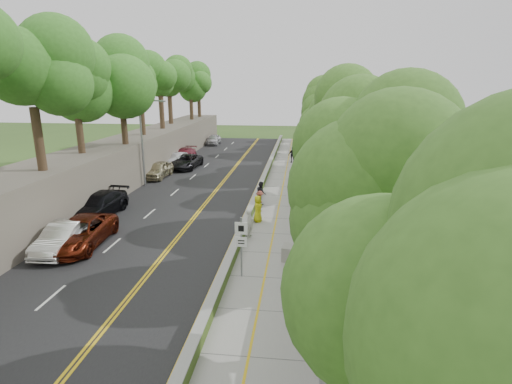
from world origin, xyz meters
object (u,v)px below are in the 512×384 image
(painter_0, at_px, (258,209))
(concrete_block, at_px, (294,253))
(car_2, at_px, (80,233))
(construction_barrel, at_px, (305,171))
(person_far, at_px, (293,155))
(streetlight, at_px, (144,137))
(car_1, at_px, (64,237))
(car_0, at_px, (75,238))
(signpost, at_px, (241,241))

(painter_0, bearing_deg, concrete_block, -149.32)
(concrete_block, bearing_deg, car_2, 177.53)
(concrete_block, relative_size, car_2, 0.20)
(construction_barrel, height_order, painter_0, painter_0)
(car_2, height_order, person_far, person_far)
(streetlight, relative_size, car_1, 1.65)
(streetlight, height_order, construction_barrel, streetlight)
(painter_0, bearing_deg, streetlight, 59.38)
(car_0, bearing_deg, person_far, 66.24)
(person_far, bearing_deg, concrete_block, 73.16)
(concrete_block, relative_size, car_0, 0.30)
(streetlight, height_order, car_1, streetlight)
(streetlight, xyz_separation_m, construction_barrel, (14.76, 6.41, -4.17))
(car_1, distance_m, painter_0, 12.20)
(construction_barrel, bearing_deg, person_far, 103.33)
(painter_0, bearing_deg, car_1, 127.11)
(concrete_block, xyz_separation_m, car_0, (-12.57, 0.02, 0.28))
(streetlight, relative_size, person_far, 4.15)
(car_1, bearing_deg, signpost, -14.55)
(car_1, relative_size, person_far, 2.52)
(person_far, bearing_deg, car_2, 47.95)
(construction_barrel, distance_m, concrete_block, 21.24)
(construction_barrel, relative_size, concrete_block, 0.70)
(streetlight, height_order, person_far, streetlight)
(car_1, bearing_deg, painter_0, 26.55)
(car_2, height_order, painter_0, painter_0)
(streetlight, relative_size, signpost, 2.58)
(car_0, relative_size, car_2, 0.68)
(streetlight, bearing_deg, person_far, 43.85)
(signpost, relative_size, construction_barrel, 3.68)
(car_0, bearing_deg, car_2, 89.44)
(painter_0, bearing_deg, car_0, 128.00)
(car_2, bearing_deg, car_0, -93.80)
(car_2, bearing_deg, signpost, -19.07)
(concrete_block, xyz_separation_m, car_2, (-12.57, 0.54, 0.41))
(person_far, bearing_deg, car_0, 48.35)
(car_0, height_order, person_far, person_far)
(signpost, height_order, construction_barrel, signpost)
(streetlight, height_order, car_0, streetlight)
(streetlight, bearing_deg, car_1, -86.70)
(construction_barrel, distance_m, painter_0, 15.61)
(car_0, xyz_separation_m, car_1, (-0.60, -0.14, 0.11))
(construction_barrel, distance_m, car_0, 25.03)
(construction_barrel, distance_m, car_2, 24.59)
(car_2, bearing_deg, streetlight, 92.05)
(concrete_block, bearing_deg, car_0, 179.89)
(car_0, xyz_separation_m, person_far, (11.80, 27.53, 0.29))
(signpost, relative_size, car_0, 0.77)
(streetlight, distance_m, car_0, 15.37)
(car_0, bearing_deg, construction_barrel, 57.34)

